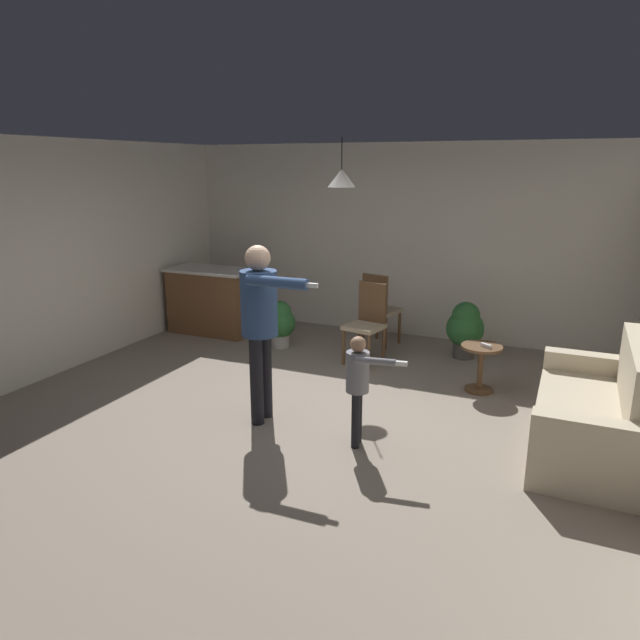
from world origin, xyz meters
name	(u,v)px	position (x,y,z in m)	size (l,w,h in m)	color
ground	(301,415)	(0.00, 0.00, 0.00)	(7.68, 7.68, 0.00)	gray
wall_back	(397,241)	(0.00, 3.20, 1.35)	(6.40, 0.10, 2.70)	silver
wall_left	(48,259)	(-3.20, 0.00, 1.35)	(0.10, 6.40, 2.70)	silver
couch_floral	(596,416)	(2.63, 0.33, 0.33)	(0.86, 1.81, 1.00)	beige
kitchen_counter	(212,300)	(-2.45, 2.13, 0.48)	(1.26, 0.66, 0.95)	brown
side_table_by_couch	(481,363)	(1.52, 1.35, 0.33)	(0.44, 0.44, 0.52)	brown
person_adult	(261,315)	(-0.28, -0.25, 1.06)	(0.84, 0.49, 1.70)	black
person_child	(359,379)	(0.73, -0.37, 0.62)	(0.55, 0.29, 1.00)	black
dining_chair_by_counter	(379,307)	(-0.01, 2.48, 0.55)	(0.51, 0.51, 1.00)	brown
dining_chair_near_wall	(367,320)	(0.08, 1.76, 0.55)	(0.50, 0.50, 1.00)	brown
potted_plant_corner	(280,322)	(-1.21, 1.89, 0.35)	(0.42, 0.42, 0.64)	#B7B2AD
potted_plant_by_wall	(465,327)	(1.16, 2.43, 0.40)	(0.48, 0.48, 0.73)	#4C4742
spare_remote_on_table	(486,346)	(1.57, 1.31, 0.54)	(0.04, 0.13, 0.04)	white
ceiling_light_pendant	(342,178)	(-0.20, 1.55, 2.25)	(0.32, 0.32, 0.55)	silver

